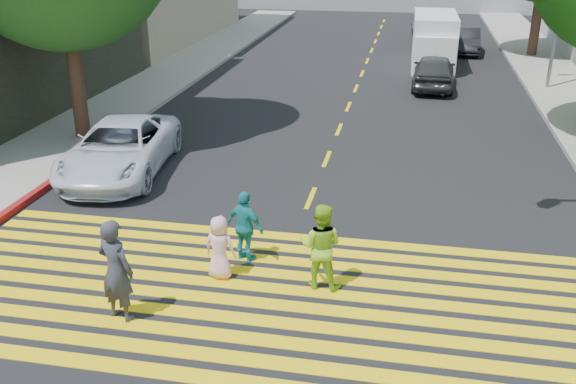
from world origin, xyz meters
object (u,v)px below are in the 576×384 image
(white_sedan, at_px, (120,148))
(dark_car_near, at_px, (434,71))
(white_van, at_px, (434,42))
(pedestrian_woman, at_px, (321,246))
(pedestrian_extra, at_px, (245,227))
(pedestrian_child, at_px, (220,247))
(pedestrian_man, at_px, (116,270))
(dark_car_parked, at_px, (466,41))
(silver_car, at_px, (430,27))

(white_sedan, xyz_separation_m, dark_car_near, (8.64, 11.92, -0.00))
(white_van, bearing_deg, white_sedan, -118.49)
(pedestrian_woman, relative_size, pedestrian_extra, 1.12)
(pedestrian_child, height_order, dark_car_near, dark_car_near)
(pedestrian_man, relative_size, white_sedan, 0.37)
(dark_car_parked, bearing_deg, pedestrian_man, -103.97)
(pedestrian_woman, distance_m, silver_car, 29.93)
(pedestrian_man, xyz_separation_m, white_sedan, (-3.03, 6.69, -0.23))
(pedestrian_woman, distance_m, white_sedan, 8.02)
(pedestrian_extra, bearing_deg, white_van, -76.05)
(pedestrian_extra, xyz_separation_m, dark_car_parked, (5.79, 24.74, -0.11))
(pedestrian_man, distance_m, pedestrian_woman, 3.72)
(pedestrian_woman, bearing_deg, pedestrian_extra, -17.58)
(pedestrian_man, relative_size, silver_car, 0.41)
(pedestrian_woman, relative_size, dark_car_near, 0.40)
(dark_car_parked, bearing_deg, pedestrian_woman, -97.93)
(pedestrian_child, bearing_deg, pedestrian_extra, -103.65)
(pedestrian_child, relative_size, pedestrian_extra, 0.85)
(pedestrian_child, bearing_deg, white_van, -92.34)
(pedestrian_man, xyz_separation_m, dark_car_parked, (7.42, 27.20, -0.30))
(pedestrian_extra, bearing_deg, white_sedan, -17.27)
(pedestrian_man, distance_m, dark_car_parked, 28.20)
(pedestrian_woman, bearing_deg, dark_car_near, -91.90)
(dark_car_near, height_order, dark_car_parked, dark_car_near)
(pedestrian_woman, xyz_separation_m, white_van, (2.35, 21.34, 0.33))
(dark_car_near, relative_size, white_van, 0.80)
(pedestrian_child, height_order, dark_car_parked, dark_car_parked)
(pedestrian_extra, bearing_deg, dark_car_parked, -78.24)
(dark_car_parked, bearing_deg, white_van, -112.16)
(pedestrian_extra, distance_m, white_van, 21.01)
(silver_car, bearing_deg, dark_car_near, 83.55)
(pedestrian_man, xyz_separation_m, dark_car_near, (5.61, 18.62, -0.23))
(pedestrian_woman, distance_m, pedestrian_child, 1.98)
(pedestrian_woman, height_order, dark_car_near, pedestrian_woman)
(dark_car_near, relative_size, silver_car, 0.90)
(pedestrian_man, xyz_separation_m, pedestrian_child, (1.32, 1.71, -0.30))
(silver_car, height_order, dark_car_parked, silver_car)
(white_sedan, bearing_deg, dark_car_parked, 56.19)
(dark_car_parked, xyz_separation_m, white_van, (-1.79, -4.12, 0.53))
(dark_car_parked, bearing_deg, dark_car_near, -100.61)
(pedestrian_man, height_order, dark_car_near, pedestrian_man)
(dark_car_near, distance_m, dark_car_parked, 8.77)
(pedestrian_man, height_order, pedestrian_woman, pedestrian_man)
(white_sedan, bearing_deg, pedestrian_woman, -44.89)
(pedestrian_woman, relative_size, silver_car, 0.36)
(dark_car_near, bearing_deg, pedestrian_child, 77.84)
(white_van, bearing_deg, silver_car, 89.76)
(pedestrian_woman, xyz_separation_m, white_sedan, (-6.31, 4.95, -0.13))
(silver_car, bearing_deg, white_sedan, 64.33)
(pedestrian_man, distance_m, pedestrian_child, 2.18)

